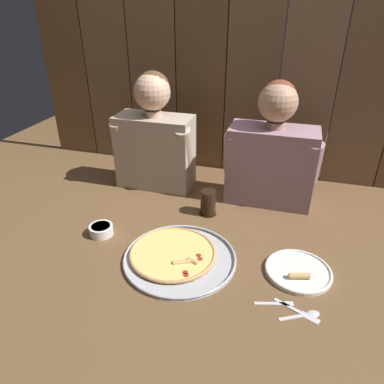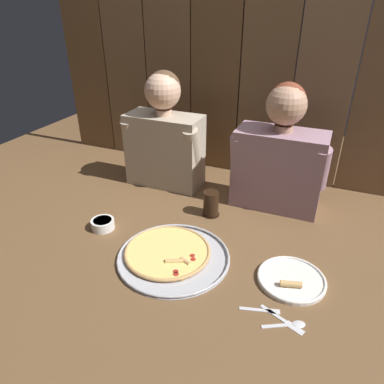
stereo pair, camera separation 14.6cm
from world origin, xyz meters
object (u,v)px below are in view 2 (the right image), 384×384
diner_right (280,155)px  pizza_tray (171,254)px  dinner_plate (291,279)px  dipping_bowl (103,224)px  drinking_glass (211,204)px  diner_left (164,135)px

diner_right → pizza_tray: bearing=-117.2°
pizza_tray → dinner_plate: dinner_plate is taller
dinner_plate → dipping_bowl: (-0.81, 0.01, 0.01)m
diner_right → dipping_bowl: bearing=-142.2°
drinking_glass → dipping_bowl: drinking_glass is taller
dinner_plate → drinking_glass: drinking_glass is taller
pizza_tray → diner_right: size_ratio=0.75×
diner_left → diner_right: diner_left is taller
dinner_plate → diner_left: size_ratio=0.41×
dipping_bowl → diner_left: (0.06, 0.50, 0.25)m
dinner_plate → diner_left: diner_left is taller
dipping_bowl → diner_left: 0.56m
drinking_glass → pizza_tray: bearing=-96.0°
pizza_tray → diner_left: size_ratio=0.74×
pizza_tray → diner_right: bearing=62.8°
diner_left → pizza_tray: bearing=-61.6°
diner_left → drinking_glass: bearing=-32.0°
dinner_plate → dipping_bowl: 0.81m
pizza_tray → drinking_glass: size_ratio=3.67×
dinner_plate → diner_left: bearing=145.8°
diner_left → dipping_bowl: bearing=-96.4°
diner_right → drinking_glass: bearing=-139.9°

